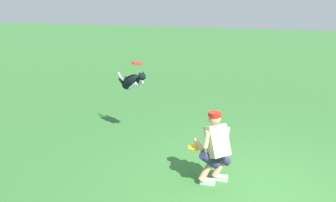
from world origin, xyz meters
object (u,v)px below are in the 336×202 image
Objects in this scene: person at (216,146)px; frisbee_flying at (137,63)px; dog at (132,82)px; frisbee_held at (194,147)px.

person is 5.04× the size of frisbee_flying.
dog reaches higher than frisbee_held.
dog is 2.69m from frisbee_held.
dog is (2.28, -1.85, 0.54)m from person.
frisbee_flying is at bearing -8.36° from dog.
dog reaches higher than person.
frisbee_flying is at bearing -44.10° from frisbee_held.
person is 0.40m from frisbee_held.
dog is 4.21× the size of frisbee_held.
person is at bearing 172.40° from frisbee_held.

